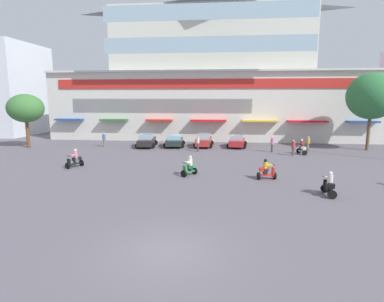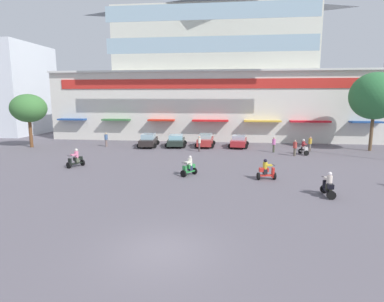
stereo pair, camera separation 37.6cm
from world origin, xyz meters
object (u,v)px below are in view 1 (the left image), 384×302
Objects in this scene: plaza_tree_0 at (26,108)px; parked_car_3 at (237,141)px; parked_car_2 at (204,140)px; scooter_rider_4 at (189,167)px; scooter_rider_5 at (75,160)px; pedestrian_2 at (308,143)px; parked_car_1 at (174,141)px; scooter_rider_3 at (267,171)px; scooter_rider_0 at (302,148)px; scooter_rider_1 at (329,185)px; pedestrian_1 at (198,142)px; pedestrian_4 at (104,139)px; parked_car_0 at (147,140)px; plaza_tree_1 at (372,96)px; pedestrian_0 at (293,147)px; pedestrian_3 at (272,143)px.

parked_car_3 is at bearing 6.86° from plaza_tree_0.
parked_car_2 is 14.08m from scooter_rider_4.
pedestrian_2 reaches higher than scooter_rider_5.
scooter_rider_5 is at bearing -118.76° from parked_car_1.
parked_car_2 is 15.58m from scooter_rider_3.
scooter_rider_4 is at bearing -105.95° from parked_car_3.
scooter_rider_0 reaches higher than scooter_rider_1.
pedestrian_1 is 1.02× the size of pedestrian_4.
scooter_rider_3 is (25.75, -11.73, -3.90)m from plaza_tree_0.
plaza_tree_1 is at bearing 0.20° from parked_car_0.
plaza_tree_0 is at bearing 178.39° from pedestrian_1.
plaza_tree_0 is 23.38m from scooter_rider_4.
parked_car_0 is at bearing -173.82° from parked_car_2.
scooter_rider_1 reaches higher than scooter_rider_4.
pedestrian_0 is at bearing -14.25° from parked_car_0.
pedestrian_1 is at bearing -45.04° from parked_car_1.
pedestrian_0 is 0.98× the size of pedestrian_2.
scooter_rider_3 is at bearing -8.49° from scooter_rider_5.
pedestrian_0 is at bearing 68.46° from scooter_rider_3.
parked_car_0 is at bearing -175.79° from parked_car_3.
parked_car_0 is 2.83× the size of scooter_rider_5.
pedestrian_2 is (21.49, 10.28, 0.29)m from scooter_rider_5.
parked_car_3 is 2.57× the size of scooter_rider_0.
plaza_tree_1 is 5.58× the size of scooter_rider_3.
pedestrian_3 is (-1.21, 15.04, 0.31)m from scooter_rider_1.
parked_car_1 is 2.65× the size of scooter_rider_3.
pedestrian_1 is (9.60, 8.85, 0.36)m from scooter_rider_5.
parked_car_1 is at bearing 61.24° from scooter_rider_5.
parked_car_3 is 2.49× the size of pedestrian_2.
scooter_rider_0 is 1.05× the size of scooter_rider_3.
plaza_tree_0 is 28.57m from scooter_rider_3.
pedestrian_4 reaches higher than parked_car_2.
parked_car_0 is 11.99m from scooter_rider_5.
parked_car_2 is 2.49× the size of pedestrian_2.
pedestrian_1 reaches higher than pedestrian_3.
pedestrian_2 is (5.99, 12.60, 0.29)m from scooter_rider_3.
scooter_rider_4 reaches higher than parked_car_1.
plaza_tree_1 is 30.33m from pedestrian_4.
pedestrian_2 is at bearing 64.58° from scooter_rider_3.
parked_car_1 is 2.50× the size of pedestrian_0.
scooter_rider_3 is at bearing -5.10° from scooter_rider_4.
pedestrian_3 is at bearing -13.73° from parked_car_1.
scooter_rider_1 is (28.99, -15.22, -3.90)m from plaza_tree_0.
plaza_tree_0 is 14.45m from scooter_rider_5.
plaza_tree_0 reaches higher than pedestrian_3.
pedestrian_3 reaches higher than pedestrian_2.
plaza_tree_1 is at bearing -2.02° from parked_car_2.
pedestrian_0 is at bearing -8.17° from pedestrian_1.
scooter_rider_0 is 0.93× the size of pedestrian_1.
scooter_rider_4 is at bearing -143.72° from plaza_tree_1.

